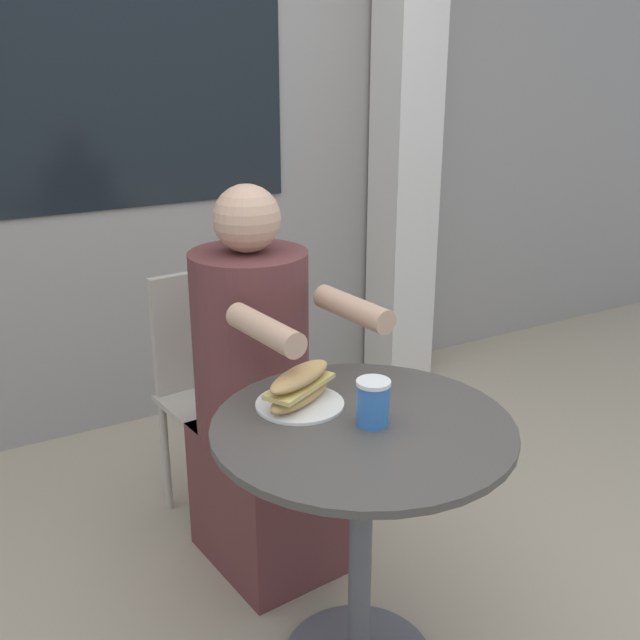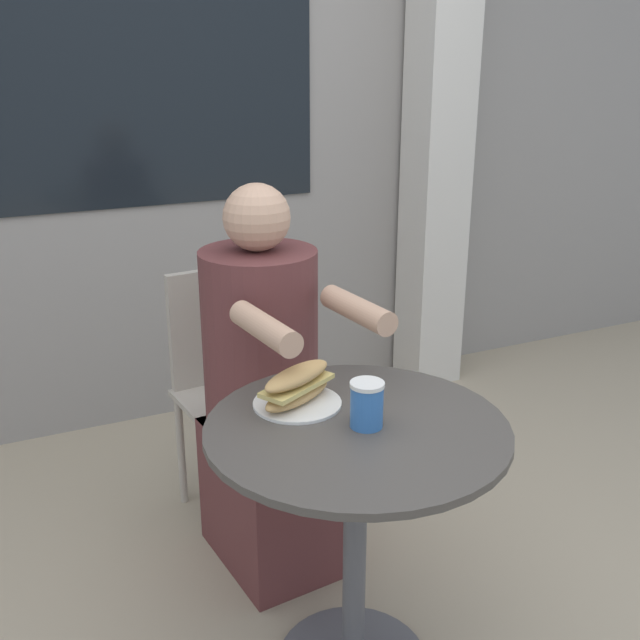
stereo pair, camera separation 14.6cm
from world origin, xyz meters
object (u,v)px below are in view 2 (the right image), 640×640
(diner_chair, at_px, (228,370))
(seated_diner, at_px, (267,407))
(cafe_table, at_px, (356,494))
(sandwich_on_plate, at_px, (297,389))
(drink_cup, at_px, (367,404))

(diner_chair, xyz_separation_m, seated_diner, (0.01, -0.35, 0.01))
(cafe_table, height_order, seated_diner, seated_diner)
(sandwich_on_plate, relative_size, drink_cup, 2.09)
(cafe_table, relative_size, drink_cup, 6.46)
(sandwich_on_plate, bearing_deg, drink_cup, -59.73)
(sandwich_on_plate, bearing_deg, cafe_table, -62.14)
(cafe_table, height_order, diner_chair, diner_chair)
(drink_cup, bearing_deg, diner_chair, 92.92)
(cafe_table, bearing_deg, drink_cup, -39.87)
(seated_diner, bearing_deg, cafe_table, 85.93)
(diner_chair, bearing_deg, drink_cup, 87.13)
(seated_diner, bearing_deg, sandwich_on_plate, 74.44)
(cafe_table, bearing_deg, sandwich_on_plate, 117.86)
(diner_chair, distance_m, seated_diner, 0.35)
(seated_diner, height_order, sandwich_on_plate, seated_diner)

